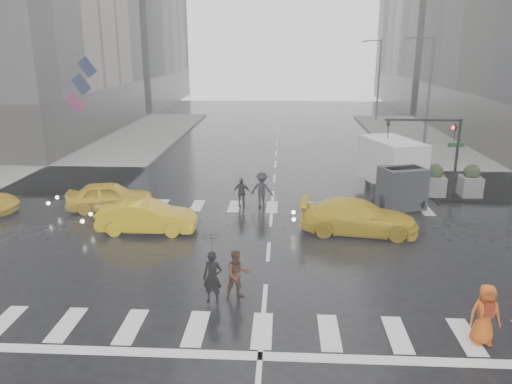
# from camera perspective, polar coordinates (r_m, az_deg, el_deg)

# --- Properties ---
(ground) EXTENTS (120.00, 120.00, 0.00)m
(ground) POSITION_cam_1_polar(r_m,az_deg,el_deg) (20.85, 1.43, -6.82)
(ground) COLOR black
(ground) RESTS_ON ground
(sidewalk_nw) EXTENTS (35.00, 35.00, 0.15)m
(sidewalk_nw) POSITION_cam_1_polar(r_m,az_deg,el_deg) (42.57, -25.05, 3.77)
(sidewalk_nw) COLOR gray
(sidewalk_nw) RESTS_ON ground
(road_markings) EXTENTS (18.00, 48.00, 0.01)m
(road_markings) POSITION_cam_1_polar(r_m,az_deg,el_deg) (20.85, 1.43, -6.80)
(road_markings) COLOR silver
(road_markings) RESTS_ON ground
(traffic_signal_pole) EXTENTS (4.45, 0.42, 4.50)m
(traffic_signal_pole) POSITION_cam_1_polar(r_m,az_deg,el_deg) (28.89, 20.24, 5.39)
(traffic_signal_pole) COLOR black
(traffic_signal_pole) RESTS_ON ground
(street_lamp_near) EXTENTS (2.15, 0.22, 9.00)m
(street_lamp_near) POSITION_cam_1_polar(r_m,az_deg,el_deg) (38.71, 18.96, 10.64)
(street_lamp_near) COLOR #59595B
(street_lamp_near) RESTS_ON ground
(street_lamp_far) EXTENTS (2.15, 0.22, 9.00)m
(street_lamp_far) POSITION_cam_1_polar(r_m,az_deg,el_deg) (58.19, 13.72, 12.65)
(street_lamp_far) COLOR #59595B
(street_lamp_far) RESTS_ON ground
(planter_west) EXTENTS (1.10, 1.10, 1.80)m
(planter_west) POSITION_cam_1_polar(r_m,az_deg,el_deg) (29.03, 15.92, 1.29)
(planter_west) COLOR gray
(planter_west) RESTS_ON ground
(planter_mid) EXTENTS (1.10, 1.10, 1.80)m
(planter_mid) POSITION_cam_1_polar(r_m,az_deg,el_deg) (29.54, 19.70, 1.21)
(planter_mid) COLOR gray
(planter_mid) RESTS_ON ground
(planter_east) EXTENTS (1.10, 1.10, 1.80)m
(planter_east) POSITION_cam_1_polar(r_m,az_deg,el_deg) (30.17, 23.34, 1.13)
(planter_east) COLOR gray
(planter_east) RESTS_ON ground
(flag_cluster) EXTENTS (2.87, 3.06, 4.69)m
(flag_cluster) POSITION_cam_1_polar(r_m,az_deg,el_deg) (40.86, -19.75, 11.80)
(flag_cluster) COLOR #59595B
(flag_cluster) RESTS_ON ground
(pedestrian_black) EXTENTS (1.11, 1.12, 2.43)m
(pedestrian_black) POSITION_cam_1_polar(r_m,az_deg,el_deg) (16.40, -5.05, -7.50)
(pedestrian_black) COLOR black
(pedestrian_black) RESTS_ON ground
(pedestrian_brown) EXTENTS (1.00, 0.90, 1.71)m
(pedestrian_brown) POSITION_cam_1_polar(r_m,az_deg,el_deg) (16.91, -2.16, -9.40)
(pedestrian_brown) COLOR #462519
(pedestrian_brown) RESTS_ON ground
(pedestrian_orange) EXTENTS (0.89, 0.58, 1.80)m
(pedestrian_orange) POSITION_cam_1_polar(r_m,az_deg,el_deg) (15.90, 24.71, -12.57)
(pedestrian_orange) COLOR #D1560E
(pedestrian_orange) RESTS_ON ground
(pedestrian_far_a) EXTENTS (0.95, 0.61, 1.58)m
(pedestrian_far_a) POSITION_cam_1_polar(r_m,az_deg,el_deg) (26.24, -1.63, -0.08)
(pedestrian_far_a) COLOR black
(pedestrian_far_a) RESTS_ON ground
(pedestrian_far_b) EXTENTS (1.34, 0.95, 1.87)m
(pedestrian_far_b) POSITION_cam_1_polar(r_m,az_deg,el_deg) (26.29, 0.69, 0.29)
(pedestrian_far_b) COLOR black
(pedestrian_far_b) RESTS_ON ground
(taxi_front) EXTENTS (4.59, 2.59, 1.48)m
(taxi_front) POSITION_cam_1_polar(r_m,az_deg,el_deg) (26.88, -16.37, -0.47)
(taxi_front) COLOR #DFB30B
(taxi_front) RESTS_ON ground
(taxi_mid) EXTENTS (4.46, 1.62, 1.46)m
(taxi_mid) POSITION_cam_1_polar(r_m,az_deg,el_deg) (23.27, -12.36, -2.78)
(taxi_mid) COLOR #DFB30B
(taxi_mid) RESTS_ON ground
(taxi_rear) EXTENTS (4.88, 2.65, 1.53)m
(taxi_rear) POSITION_cam_1_polar(r_m,az_deg,el_deg) (23.07, 11.62, -2.80)
(taxi_rear) COLOR #DFB30B
(taxi_rear) RESTS_ON ground
(box_truck) EXTENTS (2.22, 5.91, 3.14)m
(box_truck) POSITION_cam_1_polar(r_m,az_deg,el_deg) (28.80, 15.49, 2.63)
(box_truck) COLOR white
(box_truck) RESTS_ON ground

